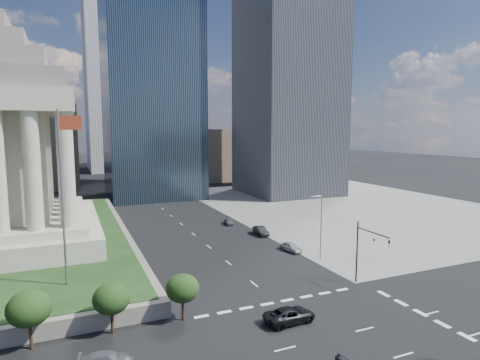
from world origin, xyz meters
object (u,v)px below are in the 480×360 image
pickup_truck (290,315)px  suv_grey (106,360)px  parked_sedan_near (291,247)px  parked_sedan_mid (261,231)px  flagpole (63,188)px  parked_sedan_far (229,222)px  traffic_signal_ne (367,246)px  street_lamp_north (320,223)px

pickup_truck → suv_grey: (-18.03, -0.84, -0.12)m
parked_sedan_near → parked_sedan_mid: (0.00, 11.20, 0.05)m
flagpole → parked_sedan_far: (30.83, 27.67, -12.48)m
parked_sedan_near → traffic_signal_ne: bearing=-95.6°
suv_grey → traffic_signal_ne: bearing=-72.6°
suv_grey → parked_sedan_near: parked_sedan_near is taller
flagpole → parked_sedan_far: flagpole is taller
traffic_signal_ne → pickup_truck: bearing=-161.8°
traffic_signal_ne → pickup_truck: size_ratio=1.46×
flagpole → suv_grey: 20.15m
traffic_signal_ne → parked_sedan_mid: bearing=92.1°
street_lamp_north → pickup_truck: street_lamp_north is taller
parked_sedan_far → parked_sedan_mid: bearing=-67.9°
street_lamp_north → suv_grey: 36.75m
suv_grey → parked_sedan_far: 51.57m
suv_grey → parked_sedan_mid: size_ratio=0.93×
flagpole → suv_grey: flagpole is taller
flagpole → parked_sedan_mid: size_ratio=4.18×
parked_sedan_mid → street_lamp_north: bearing=-78.5°
pickup_truck → suv_grey: size_ratio=1.24×
flagpole → parked_sedan_mid: (33.33, 17.54, -12.33)m
traffic_signal_ne → flagpole: bearing=163.3°
flagpole → pickup_truck: size_ratio=3.64×
traffic_signal_ne → street_lamp_north: size_ratio=0.80×
street_lamp_north → parked_sedan_near: size_ratio=2.31×
parked_sedan_near → parked_sedan_mid: size_ratio=0.90×
flagpole → pickup_truck: flagpole is taller
flagpole → street_lamp_north: size_ratio=2.00×
pickup_truck → parked_sedan_mid: size_ratio=1.15×
traffic_signal_ne → pickup_truck: 14.94m
parked_sedan_near → pickup_truck: bearing=-129.8°
flagpole → parked_sedan_mid: bearing=27.8°
suv_grey → parked_sedan_mid: bearing=-34.8°
flagpole → pickup_truck: (20.79, -14.75, -12.35)m
street_lamp_north → parked_sedan_far: 27.49m
parked_sedan_near → suv_grey: bearing=-153.4°
traffic_signal_ne → parked_sedan_far: traffic_signal_ne is taller
street_lamp_north → parked_sedan_near: bearing=108.9°
flagpole → parked_sedan_far: bearing=41.9°
pickup_truck → parked_sedan_far: bearing=-16.1°
street_lamp_north → parked_sedan_mid: size_ratio=2.09×
pickup_truck → parked_sedan_mid: parked_sedan_mid is taller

